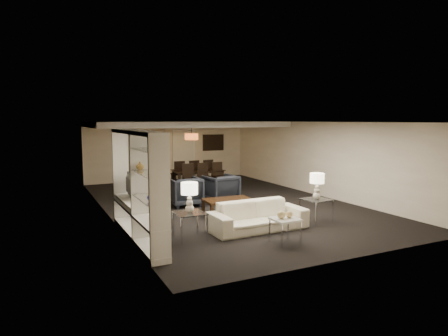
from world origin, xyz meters
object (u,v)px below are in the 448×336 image
marble_table (285,231)px  vase_amber (140,166)px  pendant_light (191,137)px  armchair_left (185,191)px  side_table_left (190,226)px  television (129,186)px  chair_nl (190,178)px  chair_nm (205,177)px  chair_fr (206,172)px  side_table_right (316,211)px  floor_lamp (134,166)px  coffee_table (228,207)px  sofa (258,216)px  table_lamp_right (317,186)px  chair_nr (220,176)px  chair_fl (178,173)px  table_lamp_left (190,198)px  vase_blue (152,196)px  armchair_right (221,188)px  chair_fm (192,172)px  floor_speaker (138,199)px  dining_table (198,179)px

marble_table → vase_amber: bearing=155.2°
pendant_light → armchair_left: bearing=-114.7°
side_table_left → television: (-0.98, 1.42, 0.74)m
chair_nl → chair_nm: (0.60, 0.00, 0.00)m
marble_table → chair_fr: bearing=78.5°
side_table_right → floor_lamp: 8.56m
coffee_table → television: (-2.68, -0.18, 0.80)m
sofa → side_table_right: sofa is taller
table_lamp_right → chair_nr: table_lamp_right is taller
television → floor_lamp: 6.92m
chair_fl → chair_fr: (1.20, -0.00, 0.00)m
side_table_right → table_lamp_right: bearing=0.0°
vase_amber → floor_lamp: vase_amber is taller
table_lamp_left → vase_blue: 1.25m
marble_table → chair_nr: (1.61, 6.62, 0.23)m
chair_fl → coffee_table: bearing=82.0°
chair_fr → armchair_right: bearing=69.4°
side_table_left → vase_blue: vase_blue is taller
vase_blue → chair_fm: size_ratio=0.19×
table_lamp_right → table_lamp_left: bearing=180.0°
table_lamp_left → floor_lamp: size_ratio=0.46×
chair_fm → armchair_left: bearing=59.8°
floor_speaker → floor_lamp: size_ratio=0.85×
table_lamp_right → floor_speaker: bearing=154.8°
armchair_left → chair_fm: 3.87m
dining_table → floor_lamp: floor_lamp is taller
chair_nl → chair_fr: 1.77m
sofa → chair_fm: 6.90m
marble_table → dining_table: 7.34m
armchair_right → table_lamp_left: (-2.30, -3.30, 0.49)m
chair_nm → chair_fm: size_ratio=1.00×
coffee_table → chair_nm: (1.01, 3.92, 0.27)m
side_table_right → chair_nr: chair_nr is taller
side_table_left → chair_fm: (2.71, 6.82, 0.20)m
pendant_light → television: pendant_light is taller
marble_table → chair_nr: size_ratio=0.53×
table_lamp_left → table_lamp_right: 3.40m
floor_speaker → floor_lamp: (1.38, 6.20, 0.11)m
armchair_right → side_table_right: 3.48m
armchair_left → armchair_right: bearing=-179.1°
chair_nr → chair_fr: bearing=85.3°
table_lamp_right → vase_amber: size_ratio=4.07×
table_lamp_left → vase_blue: table_lamp_left is taller
armchair_left → vase_blue: size_ratio=5.13×
table_lamp_left → television: 1.73m
sofa → table_lamp_left: size_ratio=3.53×
side_table_left → dining_table: bearing=66.3°
side_table_right → chair_nm: bearing=97.1°
chair_fm → chair_fr: 0.60m
chair_fl → table_lamp_left: bearing=69.3°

